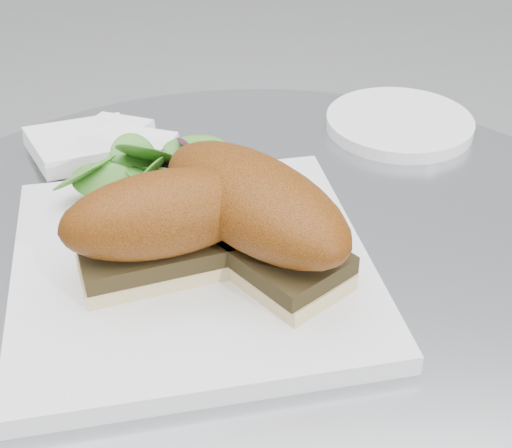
{
  "coord_description": "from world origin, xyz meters",
  "views": [
    {
      "loc": [
        -0.03,
        -0.42,
        1.08
      ],
      "look_at": [
        -0.0,
        0.02,
        0.77
      ],
      "focal_mm": 50.0,
      "sensor_mm": 36.0,
      "label": 1
    }
  ],
  "objects": [
    {
      "name": "napkin",
      "position": [
        -0.13,
        0.19,
        0.74
      ],
      "size": [
        0.15,
        0.15,
        0.02
      ],
      "primitive_type": null,
      "rotation": [
        0.0,
        0.0,
        0.11
      ],
      "color": "white",
      "rests_on": "table"
    },
    {
      "name": "salad",
      "position": [
        -0.08,
        0.09,
        0.77
      ],
      "size": [
        0.11,
        0.11,
        0.05
      ],
      "primitive_type": null,
      "color": "#4B8F2E",
      "rests_on": "plate"
    },
    {
      "name": "sandwich_left",
      "position": [
        -0.07,
        -0.0,
        0.79
      ],
      "size": [
        0.16,
        0.1,
        0.08
      ],
      "rotation": [
        0.0,
        0.0,
        0.27
      ],
      "color": "beige",
      "rests_on": "plate"
    },
    {
      "name": "sandwich_right",
      "position": [
        -0.0,
        0.01,
        0.79
      ],
      "size": [
        0.17,
        0.19,
        0.08
      ],
      "rotation": [
        0.0,
        0.0,
        -0.92
      ],
      "color": "beige",
      "rests_on": "plate"
    },
    {
      "name": "saucer",
      "position": [
        0.16,
        0.24,
        0.74
      ],
      "size": [
        0.15,
        0.15,
        0.01
      ],
      "primitive_type": "cylinder",
      "color": "white",
      "rests_on": "table"
    },
    {
      "name": "plate",
      "position": [
        -0.05,
        0.01,
        0.74
      ],
      "size": [
        0.3,
        0.3,
        0.02
      ],
      "primitive_type": "cube",
      "rotation": [
        0.0,
        0.0,
        0.13
      ],
      "color": "white",
      "rests_on": "table"
    }
  ]
}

